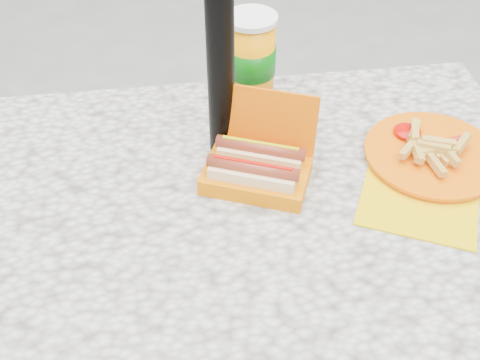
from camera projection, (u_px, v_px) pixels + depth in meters
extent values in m
cube|color=beige|center=(233.00, 214.00, 1.09)|extent=(1.20, 0.80, 0.05)
cylinder|color=black|center=(23.00, 252.00, 1.52)|extent=(0.07, 0.07, 0.70)
cylinder|color=black|center=(404.00, 213.00, 1.62)|extent=(0.07, 0.07, 0.70)
cube|color=#E25D00|center=(256.00, 176.00, 1.11)|extent=(0.22, 0.19, 0.03)
cube|color=#E25D00|center=(266.00, 120.00, 1.11)|extent=(0.18, 0.09, 0.12)
cube|color=beige|center=(253.00, 178.00, 1.08)|extent=(0.16, 0.10, 0.04)
cylinder|color=#9C431C|center=(253.00, 168.00, 1.06)|extent=(0.16, 0.09, 0.02)
cylinder|color=#B80700|center=(253.00, 163.00, 1.05)|extent=(0.13, 0.06, 0.01)
cube|color=beige|center=(260.00, 158.00, 1.12)|extent=(0.16, 0.10, 0.04)
cylinder|color=#9C431C|center=(260.00, 148.00, 1.10)|extent=(0.16, 0.09, 0.02)
cylinder|color=#B4B102|center=(261.00, 143.00, 1.09)|extent=(0.13, 0.06, 0.01)
cube|color=#E9BC00|center=(419.00, 198.00, 1.09)|extent=(0.27, 0.27, 0.00)
cylinder|color=#E25D00|center=(432.00, 155.00, 1.16)|extent=(0.25, 0.25, 0.01)
cylinder|color=#E25D00|center=(433.00, 153.00, 1.16)|extent=(0.26, 0.26, 0.01)
cube|color=gold|center=(462.00, 144.00, 1.14)|extent=(0.06, 0.06, 0.02)
cube|color=gold|center=(424.00, 152.00, 1.13)|extent=(0.05, 0.06, 0.02)
cube|color=gold|center=(414.00, 131.00, 1.19)|extent=(0.05, 0.06, 0.02)
cube|color=gold|center=(417.00, 151.00, 1.13)|extent=(0.02, 0.06, 0.02)
cube|color=gold|center=(433.00, 148.00, 1.15)|extent=(0.02, 0.06, 0.02)
cube|color=gold|center=(433.00, 147.00, 1.13)|extent=(0.06, 0.04, 0.01)
cube|color=gold|center=(409.00, 148.00, 1.14)|extent=(0.06, 0.06, 0.02)
cube|color=gold|center=(435.00, 164.00, 1.11)|extent=(0.02, 0.06, 0.02)
cube|color=gold|center=(440.00, 148.00, 1.14)|extent=(0.05, 0.06, 0.01)
cube|color=gold|center=(415.00, 130.00, 1.17)|extent=(0.03, 0.06, 0.02)
cube|color=gold|center=(439.00, 154.00, 1.14)|extent=(0.03, 0.06, 0.01)
cube|color=gold|center=(449.00, 154.00, 1.13)|extent=(0.03, 0.06, 0.02)
cube|color=gold|center=(439.00, 142.00, 1.14)|extent=(0.06, 0.04, 0.01)
cube|color=gold|center=(435.00, 150.00, 1.14)|extent=(0.06, 0.03, 0.02)
cube|color=gold|center=(431.00, 145.00, 1.15)|extent=(0.06, 0.03, 0.01)
ellipsoid|color=#B80700|center=(407.00, 131.00, 1.19)|extent=(0.05, 0.05, 0.02)
cube|color=#B72811|center=(440.00, 142.00, 1.15)|extent=(0.11, 0.03, 0.00)
cylinder|color=#FF9700|center=(251.00, 62.00, 1.26)|extent=(0.10, 0.10, 0.19)
cylinder|color=#065D0A|center=(251.00, 59.00, 1.25)|extent=(0.10, 0.10, 0.06)
cylinder|color=white|center=(252.00, 18.00, 1.19)|extent=(0.11, 0.11, 0.01)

